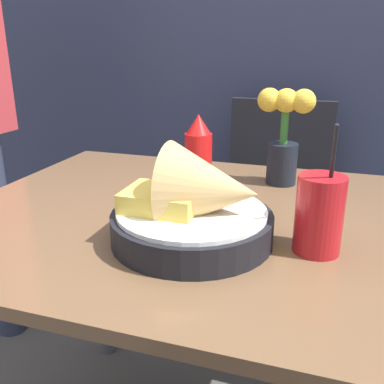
{
  "coord_description": "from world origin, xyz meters",
  "views": [
    {
      "loc": [
        0.28,
        -0.81,
        1.1
      ],
      "look_at": [
        0.03,
        -0.04,
        0.81
      ],
      "focal_mm": 40.0,
      "sensor_mm": 36.0,
      "label": 1
    }
  ],
  "objects": [
    {
      "name": "ketchup_bottle",
      "position": [
        -0.0,
        0.1,
        0.85
      ],
      "size": [
        0.06,
        0.06,
        0.19
      ],
      "color": "red",
      "rests_on": "dining_table"
    },
    {
      "name": "food_basket",
      "position": [
        0.07,
        -0.13,
        0.82
      ],
      "size": [
        0.3,
        0.3,
        0.18
      ],
      "color": "black",
      "rests_on": "dining_table"
    },
    {
      "name": "dining_table",
      "position": [
        0.0,
        0.0,
        0.64
      ],
      "size": [
        0.98,
        0.82,
        0.75
      ],
      "color": "brown",
      "rests_on": "ground_plane"
    },
    {
      "name": "flower_vase",
      "position": [
        0.17,
        0.26,
        0.89
      ],
      "size": [
        0.14,
        0.08,
        0.24
      ],
      "color": "black",
      "rests_on": "dining_table"
    },
    {
      "name": "chair_far_window",
      "position": [
        0.1,
        0.8,
        0.53
      ],
      "size": [
        0.4,
        0.4,
        0.89
      ],
      "color": "black",
      "rests_on": "ground_plane"
    },
    {
      "name": "drink_cup",
      "position": [
        0.28,
        -0.11,
        0.82
      ],
      "size": [
        0.08,
        0.08,
        0.23
      ],
      "color": "red",
      "rests_on": "dining_table"
    }
  ]
}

